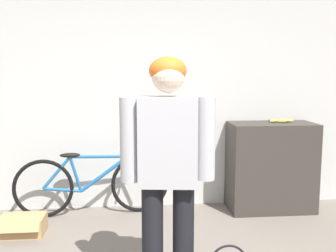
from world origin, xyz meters
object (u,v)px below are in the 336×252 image
(bicycle, at_px, (92,184))
(cardboard_box, at_px, (22,225))
(person, at_px, (168,158))
(banana, at_px, (281,121))

(bicycle, relative_size, cardboard_box, 3.95)
(cardboard_box, bearing_deg, person, -41.23)
(person, xyz_separation_m, cardboard_box, (-1.33, 1.17, -0.91))
(person, distance_m, banana, 2.20)
(bicycle, xyz_separation_m, cardboard_box, (-0.64, -0.48, -0.26))
(banana, xyz_separation_m, cardboard_box, (-2.78, -0.49, -0.94))
(bicycle, bearing_deg, person, -71.80)
(person, relative_size, cardboard_box, 3.92)
(cardboard_box, bearing_deg, banana, 10.10)
(banana, bearing_deg, cardboard_box, -169.90)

